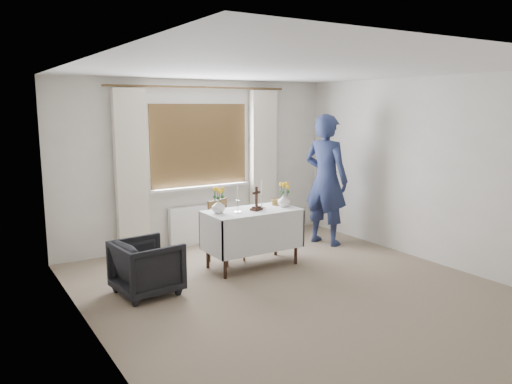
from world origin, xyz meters
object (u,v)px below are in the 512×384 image
at_px(armchair, 147,267).
at_px(wooden_cross, 256,199).
at_px(altar_table, 252,238).
at_px(flower_vase_left, 218,206).
at_px(person, 326,180).
at_px(flower_vase_right, 284,200).
at_px(wooden_chair, 227,231).

xyz_separation_m(armchair, wooden_cross, (1.57, 0.17, 0.61)).
bearing_deg(altar_table, flower_vase_left, 172.25).
xyz_separation_m(altar_table, person, (1.54, 0.36, 0.62)).
relative_size(flower_vase_left, flower_vase_right, 1.02).
distance_m(armchair, flower_vase_right, 2.09).
height_order(altar_table, flower_vase_left, flower_vase_left).
bearing_deg(wooden_cross, wooden_chair, 102.08).
height_order(altar_table, armchair, altar_table).
distance_m(altar_table, flower_vase_right, 0.67).
bearing_deg(armchair, flower_vase_right, -91.27).
bearing_deg(flower_vase_right, wooden_chair, 149.85).
distance_m(wooden_chair, flower_vase_right, 0.89).
bearing_deg(flower_vase_right, altar_table, 175.46).
bearing_deg(armchair, person, -85.71).
xyz_separation_m(person, flower_vase_right, (-1.06, -0.40, -0.15)).
relative_size(wooden_cross, flower_vase_right, 1.78).
relative_size(wooden_chair, flower_vase_left, 4.72).
xyz_separation_m(armchair, person, (3.07, 0.57, 0.69)).
bearing_deg(wooden_cross, altar_table, 115.32).
xyz_separation_m(wooden_chair, flower_vase_right, (0.67, -0.39, 0.43)).
bearing_deg(flower_vase_right, armchair, -175.01).
bearing_deg(flower_vase_right, person, 20.50).
bearing_deg(flower_vase_left, person, 8.38).
bearing_deg(flower_vase_left, flower_vase_right, -6.13).
bearing_deg(person, armchair, 82.54).
xyz_separation_m(altar_table, armchair, (-1.53, -0.21, -0.07)).
xyz_separation_m(wooden_cross, flower_vase_right, (0.44, 0.00, -0.07)).
bearing_deg(altar_table, flower_vase_right, -4.54).
bearing_deg(armchair, altar_table, -88.32).
height_order(armchair, wooden_cross, wooden_cross).
relative_size(person, wooden_cross, 6.38).
relative_size(altar_table, flower_vase_right, 7.05).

